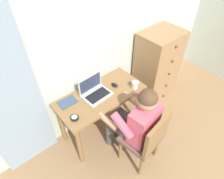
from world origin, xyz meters
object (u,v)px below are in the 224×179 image
dresser (157,67)px  desk_clock (75,118)px  laptop (95,91)px  desk (101,102)px  coffee_mug (135,85)px  notebook_pad (68,102)px  person_seated (135,120)px  computer_mouse (114,85)px  chair (146,138)px

dresser → desk_clock: 1.61m
laptop → desk: bearing=-50.9°
coffee_mug → desk_clock: bearing=175.4°
notebook_pad → coffee_mug: coffee_mug is taller
dresser → coffee_mug: 0.79m
notebook_pad → laptop: bearing=-15.9°
person_seated → laptop: person_seated is taller
computer_mouse → coffee_mug: coffee_mug is taller
computer_mouse → desk_clock: bearing=-174.4°
chair → laptop: size_ratio=2.48×
notebook_pad → coffee_mug: size_ratio=1.75×
notebook_pad → coffee_mug: 0.86m
chair → notebook_pad: size_ratio=4.18×
chair → coffee_mug: size_ratio=7.31×
chair → laptop: 0.82m
notebook_pad → coffee_mug: (0.79, -0.33, 0.04)m
chair → desk_clock: bearing=132.6°
chair → notebook_pad: bearing=119.2°
desk → notebook_pad: 0.43m
person_seated → notebook_pad: size_ratio=5.69×
dresser → person_seated: (-1.07, -0.56, 0.09)m
notebook_pad → dresser: bearing=-3.5°
person_seated → computer_mouse: bearing=73.4°
computer_mouse → notebook_pad: size_ratio=0.48×
chair → laptop: (-0.15, 0.75, 0.29)m
person_seated → desk_clock: (-0.52, 0.41, 0.07)m
dresser → person_seated: person_seated is taller
laptop → desk_clock: (-0.40, -0.16, -0.04)m
desk → desk_clock: desk_clock is taller
computer_mouse → desk_clock: size_ratio=1.11×
chair → person_seated: (-0.02, 0.18, 0.18)m
laptop → notebook_pad: bearing=163.5°
desk → notebook_pad: notebook_pad is taller
dresser → computer_mouse: 0.93m
desk → dresser: (1.15, 0.04, -0.02)m
person_seated → desk_clock: person_seated is taller
chair → notebook_pad: (-0.48, 0.85, 0.25)m
computer_mouse → coffee_mug: size_ratio=0.83×
chair → computer_mouse: bearing=79.1°
notebook_pad → computer_mouse: bearing=-12.3°
chair → coffee_mug: 0.67m
dresser → person_seated: size_ratio=0.98×
laptop → notebook_pad: laptop is taller
desk_clock → notebook_pad: 0.27m
computer_mouse → desk_clock: computer_mouse is taller
desk → coffee_mug: (0.41, -0.18, 0.17)m
coffee_mug → chair: bearing=-121.0°
desk → coffee_mug: coffee_mug is taller
dresser → desk_clock: (-1.60, -0.15, 0.16)m
dresser → coffee_mug: (-0.74, -0.22, 0.20)m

